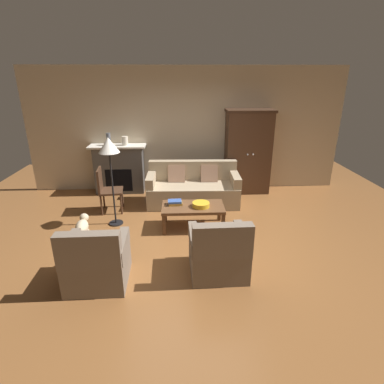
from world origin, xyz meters
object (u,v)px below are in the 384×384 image
couch (193,189)px  mantel_vase_slate (109,139)px  armoire (248,152)px  dog (82,227)px  side_chair_wooden (106,187)px  fruit_bowl (201,205)px  book_stack (175,202)px  mantel_vase_cream (125,141)px  armchair_near_left (97,262)px  fireplace (119,169)px  coffee_table (193,209)px  floor_lamp (109,150)px  armchair_near_right (219,253)px

couch → mantel_vase_slate: 2.20m
armoire → dog: bearing=-145.5°
mantel_vase_slate → side_chair_wooden: (0.11, -1.09, -0.74)m
fruit_bowl → book_stack: bearing=166.1°
book_stack → couch: bearing=70.9°
armoire → mantel_vase_cream: (-2.77, 0.06, 0.27)m
mantel_vase_cream → armchair_near_left: size_ratio=0.22×
book_stack → mantel_vase_cream: bearing=121.7°
fruit_bowl → armchair_near_left: size_ratio=0.35×
fireplace → dog: fireplace is taller
armoire → dog: 3.94m
armoire → coffee_table: size_ratio=1.72×
side_chair_wooden → dog: 1.20m
couch → side_chair_wooden: size_ratio=2.16×
fireplace → coffee_table: size_ratio=1.15×
side_chair_wooden → fireplace: bearing=86.4°
coffee_table → fruit_bowl: 0.17m
armoire → couch: armoire is taller
fireplace → dog: size_ratio=2.20×
coffee_table → armchair_near_left: 2.04m
fruit_bowl → dog: size_ratio=0.53×
armchair_near_left → fireplace: bearing=94.7°
armoire → coffee_table: 2.33m
mantel_vase_slate → side_chair_wooden: size_ratio=0.30×
fireplace → fruit_bowl: size_ratio=4.13×
mantel_vase_slate → book_stack: bearing=-50.8°
mantel_vase_slate → fruit_bowl: bearing=-44.9°
armchair_near_left → dog: 1.29m
armchair_near_left → dog: bearing=114.1°
coffee_table → armchair_near_left: armchair_near_left is taller
fruit_bowl → floor_lamp: 1.84m
armoire → floor_lamp: size_ratio=1.17×
mantel_vase_cream → side_chair_wooden: (-0.25, -1.09, -0.71)m
coffee_table → book_stack: size_ratio=4.19×
coffee_table → side_chair_wooden: size_ratio=1.22×
fruit_bowl → book_stack: (-0.45, 0.11, 0.00)m
armoire → couch: 1.57m
book_stack → mantel_vase_cream: 2.25m
fireplace → floor_lamp: 1.89m
floor_lamp → dog: bearing=-126.6°
armoire → fruit_bowl: armoire is taller
armoire → armchair_near_left: bearing=-128.4°
couch → fruit_bowl: bearing=-86.2°
book_stack → armchair_near_right: 1.60m
couch → mantel_vase_slate: bearing=158.7°
armoire → coffee_table: armoire is taller
coffee_table → fruit_bowl: fruit_bowl is taller
coffee_table → book_stack: bearing=167.0°
coffee_table → side_chair_wooden: bearing=154.9°
coffee_table → floor_lamp: floor_lamp is taller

